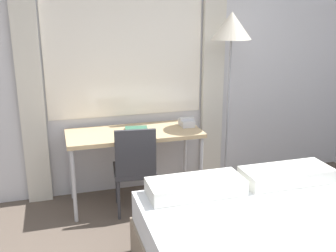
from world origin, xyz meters
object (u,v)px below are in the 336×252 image
(book, at_px, (136,129))
(standing_lamp, at_px, (231,36))
(desk, at_px, (134,137))
(desk_chair, at_px, (135,166))
(telephone, at_px, (186,122))

(book, bearing_deg, standing_lamp, -4.56)
(desk, relative_size, standing_lamp, 0.70)
(desk_chair, height_order, book, desk_chair)
(desk_chair, distance_m, standing_lamp, 1.59)
(desk_chair, xyz_separation_m, book, (0.08, 0.27, 0.28))
(telephone, relative_size, book, 0.71)
(desk, height_order, telephone, telephone)
(desk, height_order, desk_chair, desk_chair)
(desk, bearing_deg, telephone, 3.98)
(desk, xyz_separation_m, book, (0.03, 0.03, 0.07))
(telephone, bearing_deg, desk_chair, -155.23)
(book, bearing_deg, desk_chair, -106.20)
(standing_lamp, distance_m, telephone, 0.98)
(standing_lamp, bearing_deg, telephone, 168.16)
(desk, xyz_separation_m, desk_chair, (-0.05, -0.25, -0.21))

